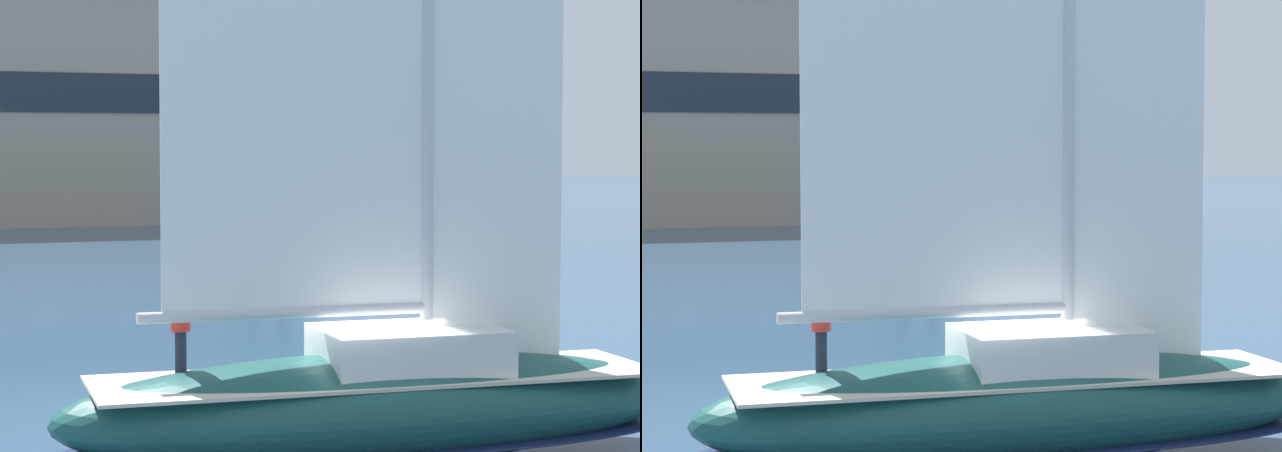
% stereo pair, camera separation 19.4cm
% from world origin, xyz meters
% --- Properties ---
extents(tree_shore_center, '(7.49, 7.49, 15.41)m').
position_xyz_m(tree_shore_center, '(20.73, 68.72, 10.79)').
color(tree_shore_center, '#4C3828').
rests_on(tree_shore_center, ground).
extents(sailboat_main, '(11.71, 3.87, 15.86)m').
position_xyz_m(sailboat_main, '(0.02, -0.00, 1.23)').
color(sailboat_main, '#194C47').
rests_on(sailboat_main, ground).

